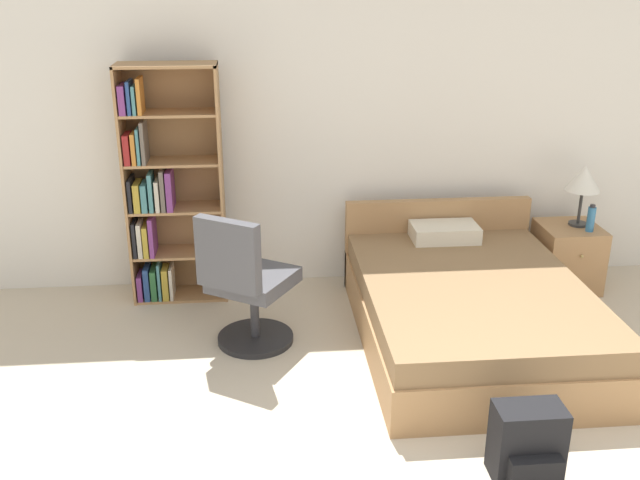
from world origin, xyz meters
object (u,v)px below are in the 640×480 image
Objects in this scene: bookshelf at (164,192)px; water_bottle at (591,219)px; office_chair at (246,286)px; backpack_black at (528,445)px; bed at (468,306)px; nightstand at (567,257)px; table_lamp at (584,180)px.

water_bottle is at bearing -4.00° from bookshelf.
office_chair is 2.02m from backpack_black.
water_bottle is at bearing 29.85° from bed.
office_chair is at bearing 179.72° from bed.
bookshelf is 1.84× the size of office_chair.
nightstand is at bearing 128.69° from water_bottle.
bed is 9.55× the size of water_bottle.
nightstand is 0.63m from table_lamp.
office_chair is 2.69m from water_bottle.
bed is 1.27m from nightstand.
table_lamp is 2.26× the size of water_bottle.
bookshelf is at bearing 130.75° from backpack_black.
bookshelf is 0.87× the size of bed.
nightstand is 1.28× the size of backpack_black.
water_bottle is (0.03, -0.14, -0.27)m from table_lamp.
water_bottle reaches higher than backpack_black.
backpack_black is at bearing -120.50° from water_bottle.
nightstand is at bearing 16.56° from office_chair.
bookshelf is 4.45× the size of backpack_black.
bed reaches higher than backpack_black.
nightstand reaches higher than backpack_black.
water_bottle is (2.61, 0.63, 0.16)m from office_chair.
water_bottle is 0.53× the size of backpack_black.
nightstand is (2.52, 0.75, -0.19)m from office_chair.
bookshelf reaches higher than water_bottle.
bed is at bearing -144.29° from table_lamp.
water_bottle is at bearing 13.61° from office_chair.
bed is 3.98× the size of nightstand.
office_chair is (0.60, -0.86, -0.39)m from bookshelf.
bookshelf reaches higher than nightstand.
bed is 1.34m from water_bottle.
office_chair is 2.01× the size of table_lamp.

